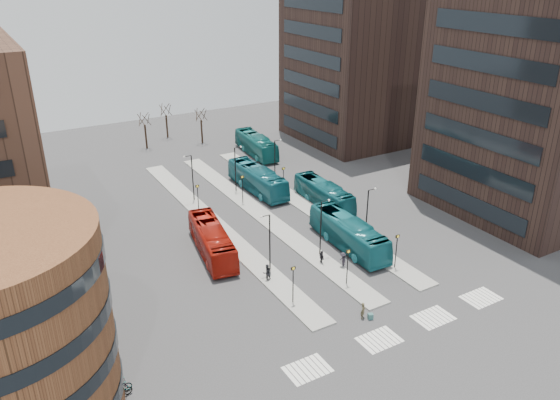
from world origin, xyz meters
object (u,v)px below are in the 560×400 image
commuter_c (343,260)px  bicycle_mid (120,392)px  commuter_b (322,257)px  commuter_a (267,273)px  teal_bus_a (348,233)px  traveller (363,310)px  teal_bus_d (256,145)px  teal_bus_c (324,194)px  suitcase (370,316)px  red_bus (212,240)px  teal_bus_b (257,179)px  bicycle_far (118,387)px

commuter_c → bicycle_mid: size_ratio=0.96×
commuter_b → commuter_a: bearing=96.7°
teal_bus_a → traveller: 12.86m
teal_bus_d → traveller: size_ratio=7.61×
teal_bus_c → bicycle_mid: 37.41m
suitcase → teal_bus_a: teal_bus_a is taller
traveller → commuter_a: bearing=76.8°
red_bus → teal_bus_c: size_ratio=1.06×
suitcase → teal_bus_c: (10.21, 22.04, 1.22)m
commuter_b → commuter_c: bearing=-130.4°
teal_bus_c → commuter_a: size_ratio=6.17×
traveller → commuter_c: bearing=28.2°
teal_bus_c → traveller: teal_bus_c is taller
traveller → commuter_b: (2.11, 9.41, -0.01)m
teal_bus_d → commuter_a: 37.53m
teal_bus_c → teal_bus_b: bearing=123.3°
suitcase → bicycle_far: 21.25m
commuter_b → bicycle_mid: commuter_b is taller
red_bus → traveller: 18.28m
teal_bus_d → bicycle_mid: size_ratio=6.76×
teal_bus_c → commuter_b: 14.89m
teal_bus_b → commuter_c: size_ratio=7.25×
traveller → teal_bus_a: bearing=21.8°
teal_bus_c → bicycle_far: teal_bus_c is taller
teal_bus_c → commuter_a: (-14.90, -12.07, -0.62)m
teal_bus_b → commuter_b: (-3.45, -20.33, -0.92)m
teal_bus_a → bicycle_far: teal_bus_a is taller
suitcase → teal_bus_b: (5.09, 30.21, 1.40)m
commuter_a → teal_bus_a: bearing=-171.4°
teal_bus_b → bicycle_far: bearing=-134.3°
red_bus → bicycle_mid: bearing=-121.7°
bicycle_far → red_bus: bearing=-39.8°
suitcase → commuter_a: bearing=131.8°
teal_bus_c → teal_bus_d: (1.77, 21.54, 0.13)m
red_bus → commuter_b: size_ratio=7.57×
traveller → bicycle_far: bearing=138.1°
traveller → teal_bus_b: bearing=42.2°
commuter_a → commuter_c: size_ratio=1.05×
teal_bus_b → commuter_b: bearing=-100.9°
teal_bus_b → teal_bus_c: (5.12, -8.18, -0.18)m
teal_bus_a → commuter_a: size_ratio=6.83×
suitcase → traveller: (-0.47, 0.47, 0.49)m
red_bus → traveller: size_ratio=7.46×
suitcase → commuter_b: commuter_b is taller
teal_bus_b → bicycle_mid: (-26.22, -28.57, -1.16)m
red_bus → teal_bus_c: red_bus is taller
traveller → commuter_a: size_ratio=0.88×
teal_bus_d → bicycle_far: bearing=-123.9°
teal_bus_b → bicycle_far: (-26.22, -28.03, -1.18)m
teal_bus_d → bicycle_mid: (-33.11, -41.94, -1.10)m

